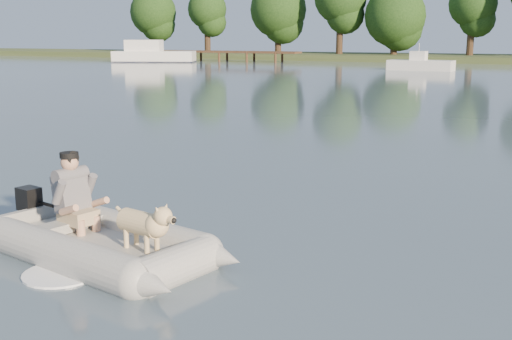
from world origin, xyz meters
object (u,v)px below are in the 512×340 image
at_px(dock, 214,56).
at_px(dog, 141,227).
at_px(man, 72,190).
at_px(cabin_cruiser, 154,51).
at_px(dinghy, 103,213).
at_px(motorboat, 421,58).

relative_size(dock, dog, 20.26).
distance_m(man, cabin_cruiser, 55.58).
xyz_separation_m(dock, dog, (26.00, -52.23, -0.03)).
xyz_separation_m(dinghy, man, (-0.63, 0.21, 0.18)).
relative_size(dinghy, cabin_cruiser, 0.56).
xyz_separation_m(man, dog, (1.24, -0.32, -0.25)).
relative_size(dock, man, 17.53).
distance_m(dinghy, dog, 0.62).
bearing_deg(dinghy, man, 175.76).
height_order(dock, motorboat, motorboat).
bearing_deg(motorboat, dinghy, -80.50).
height_order(dinghy, motorboat, motorboat).
bearing_deg(dinghy, motorboat, 108.89).
relative_size(man, dog, 1.16).
relative_size(dinghy, dog, 5.15).
bearing_deg(dog, dinghy, -175.43).
relative_size(man, motorboat, 0.21).
bearing_deg(cabin_cruiser, motorboat, -28.91).
distance_m(dog, cabin_cruiser, 56.51).
distance_m(cabin_cruiser, motorboat, 26.44).
distance_m(dock, dinghy, 57.98).
distance_m(dock, man, 57.51).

